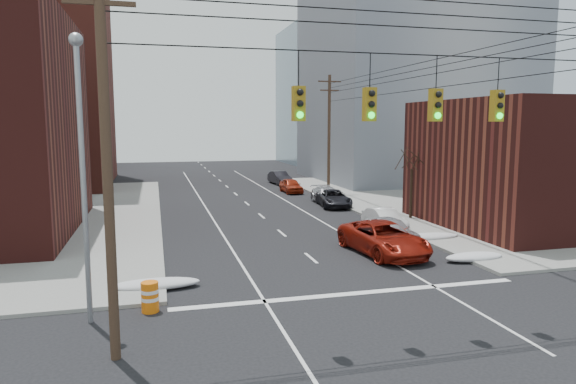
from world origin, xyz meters
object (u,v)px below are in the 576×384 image
construction_barrel (150,296)px  parked_car_d (327,195)px  parked_car_b (385,219)px  parked_car_f (280,178)px  lot_car_a (14,218)px  lot_car_b (39,200)px  parked_car_c (334,198)px  red_pickup (384,238)px  parked_car_a (391,229)px  parked_car_e (291,186)px

construction_barrel → parked_car_d: bearing=57.3°
parked_car_b → parked_car_f: size_ratio=0.94×
parked_car_b → lot_car_a: 22.72m
construction_barrel → lot_car_b: bearing=109.4°
parked_car_b → parked_car_d: size_ratio=0.86×
lot_car_b → parked_car_b: bearing=-140.3°
lot_car_b → parked_car_c: bearing=-118.7°
red_pickup → parked_car_c: bearing=74.1°
parked_car_a → parked_car_c: (1.02, 12.39, -0.03)m
parked_car_c → parked_car_d: bearing=96.7°
red_pickup → parked_car_e: red_pickup is taller
parked_car_b → parked_car_e: parked_car_e is taller
parked_car_a → lot_car_a: bearing=151.9°
parked_car_b → lot_car_a: size_ratio=0.96×
lot_car_b → construction_barrel: bearing=178.0°
parked_car_b → parked_car_a: bearing=-109.4°
red_pickup → parked_car_b: size_ratio=1.44×
lot_car_a → parked_car_f: bearing=-25.8°
parked_car_b → construction_barrel: (-13.98, -10.81, -0.11)m
red_pickup → parked_car_e: (1.51, 23.76, -0.14)m
parked_car_a → lot_car_b: 26.00m
parked_car_c → parked_car_f: parked_car_f is taller
red_pickup → parked_car_d: 16.65m
lot_car_a → construction_barrel: bearing=-132.0°
parked_car_b → lot_car_a: bearing=165.9°
red_pickup → parked_car_c: red_pickup is taller
parked_car_c → parked_car_d: 1.62m
parked_car_d → construction_barrel: parked_car_d is taller
red_pickup → parked_car_a: (1.61, 2.43, -0.12)m
parked_car_c → parked_car_e: (-1.11, 8.94, 0.01)m
parked_car_f → construction_barrel: parked_car_f is taller
red_pickup → parked_car_b: bearing=58.4°
parked_car_d → lot_car_a: 22.84m
parked_car_a → parked_car_d: 14.05m
parked_car_a → parked_car_d: (1.02, 14.01, -0.01)m
parked_car_e → lot_car_b: lot_car_b is taller
parked_car_a → lot_car_a: size_ratio=0.97×
red_pickup → parked_car_a: size_ratio=1.44×
red_pickup → lot_car_b: size_ratio=1.05×
construction_barrel → parked_car_c: bearing=55.3°
parked_car_a → parked_car_c: 12.43m
red_pickup → lot_car_b: bearing=131.9°
parked_car_c → lot_car_b: lot_car_b is taller
parked_car_a → parked_car_e: parked_car_a is taller
red_pickup → parked_car_a: red_pickup is taller
parked_car_d → lot_car_b: (-22.09, 1.24, 0.24)m
parked_car_b → construction_barrel: parked_car_b is taller
parked_car_c → parked_car_d: (0.00, 1.62, 0.01)m
lot_car_a → construction_barrel: size_ratio=3.92×
parked_car_b → parked_car_e: 18.35m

